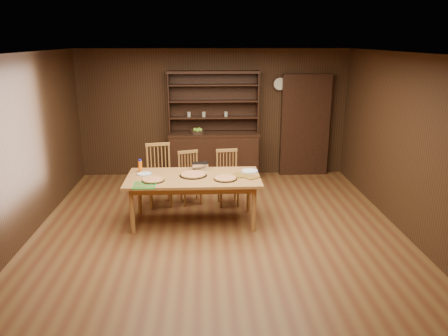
{
  "coord_description": "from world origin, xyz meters",
  "views": [
    {
      "loc": [
        -0.19,
        -5.97,
        2.78
      ],
      "look_at": [
        0.1,
        0.4,
        0.89
      ],
      "focal_mm": 35.0,
      "sensor_mm": 36.0,
      "label": 1
    }
  ],
  "objects_px": {
    "juice_bottle": "(140,166)",
    "chair_left": "(159,172)",
    "dining_table": "(193,181)",
    "chair_center": "(190,176)",
    "china_hutch": "(214,149)",
    "chair_right": "(228,175)"
  },
  "relations": [
    {
      "from": "dining_table",
      "to": "chair_center",
      "type": "bearing_deg",
      "value": 95.77
    },
    {
      "from": "juice_bottle",
      "to": "china_hutch",
      "type": "bearing_deg",
      "value": 59.08
    },
    {
      "from": "chair_left",
      "to": "chair_right",
      "type": "bearing_deg",
      "value": -12.7
    },
    {
      "from": "dining_table",
      "to": "chair_right",
      "type": "height_order",
      "value": "chair_right"
    },
    {
      "from": "dining_table",
      "to": "chair_right",
      "type": "bearing_deg",
      "value": 54.8
    },
    {
      "from": "china_hutch",
      "to": "chair_left",
      "type": "height_order",
      "value": "china_hutch"
    },
    {
      "from": "dining_table",
      "to": "chair_right",
      "type": "xyz_separation_m",
      "value": [
        0.57,
        0.81,
        -0.17
      ]
    },
    {
      "from": "chair_left",
      "to": "chair_right",
      "type": "distance_m",
      "value": 1.18
    },
    {
      "from": "dining_table",
      "to": "juice_bottle",
      "type": "distance_m",
      "value": 0.91
    },
    {
      "from": "chair_center",
      "to": "chair_left",
      "type": "bearing_deg",
      "value": 169.68
    },
    {
      "from": "china_hutch",
      "to": "chair_right",
      "type": "relative_size",
      "value": 2.28
    },
    {
      "from": "dining_table",
      "to": "chair_center",
      "type": "relative_size",
      "value": 2.23
    },
    {
      "from": "dining_table",
      "to": "chair_left",
      "type": "xyz_separation_m",
      "value": [
        -0.61,
        0.84,
        -0.11
      ]
    },
    {
      "from": "chair_left",
      "to": "juice_bottle",
      "type": "relative_size",
      "value": 5.27
    },
    {
      "from": "dining_table",
      "to": "chair_left",
      "type": "distance_m",
      "value": 1.04
    },
    {
      "from": "dining_table",
      "to": "chair_left",
      "type": "bearing_deg",
      "value": 126.02
    },
    {
      "from": "chair_center",
      "to": "juice_bottle",
      "type": "xyz_separation_m",
      "value": [
        -0.76,
        -0.6,
        0.36
      ]
    },
    {
      "from": "dining_table",
      "to": "juice_bottle",
      "type": "relative_size",
      "value": 10.1
    },
    {
      "from": "china_hutch",
      "to": "chair_left",
      "type": "xyz_separation_m",
      "value": [
        -0.98,
        -1.49,
        -0.03
      ]
    },
    {
      "from": "chair_left",
      "to": "chair_right",
      "type": "xyz_separation_m",
      "value": [
        1.18,
        -0.03,
        -0.06
      ]
    },
    {
      "from": "juice_bottle",
      "to": "chair_left",
      "type": "bearing_deg",
      "value": 65.96
    },
    {
      "from": "china_hutch",
      "to": "juice_bottle",
      "type": "relative_size",
      "value": 10.74
    }
  ]
}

